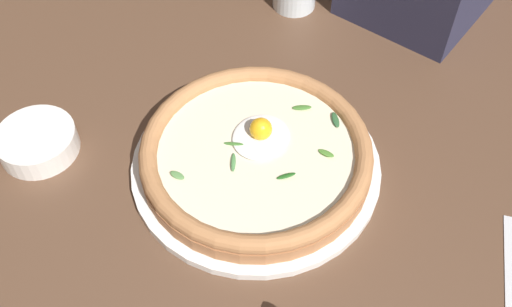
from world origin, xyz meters
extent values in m
cube|color=brown|center=(0.00, 0.00, -0.01)|extent=(2.40, 2.40, 0.03)
cylinder|color=white|center=(-0.01, -0.02, 0.01)|extent=(0.33, 0.33, 0.01)
cylinder|color=#B07246|center=(-0.01, -0.02, 0.02)|extent=(0.31, 0.31, 0.02)
torus|color=#B5794A|center=(-0.01, -0.02, 0.04)|extent=(0.31, 0.31, 0.02)
cylinder|color=#EFE2C2|center=(-0.01, -0.02, 0.04)|extent=(0.26, 0.26, 0.00)
ellipsoid|color=white|center=(0.01, -0.02, 0.04)|extent=(0.08, 0.07, 0.01)
sphere|color=yellow|center=(0.02, -0.02, 0.05)|extent=(0.03, 0.03, 0.03)
ellipsoid|color=#2C5A31|center=(0.09, -0.09, 0.04)|extent=(0.03, 0.02, 0.00)
ellipsoid|color=#578949|center=(-0.09, 0.04, 0.04)|extent=(0.01, 0.02, 0.00)
ellipsoid|color=#266521|center=(-0.03, -0.08, 0.04)|extent=(0.02, 0.02, 0.01)
ellipsoid|color=#599A38|center=(0.03, -0.10, 0.04)|extent=(0.01, 0.03, 0.01)
ellipsoid|color=#4A8838|center=(-0.01, 0.01, 0.04)|extent=(0.01, 0.03, 0.01)
ellipsoid|color=#498433|center=(0.09, -0.04, 0.04)|extent=(0.02, 0.03, 0.01)
ellipsoid|color=#4E8E4C|center=(-0.04, -0.01, 0.04)|extent=(0.03, 0.02, 0.01)
cylinder|color=white|center=(-0.13, 0.25, 0.02)|extent=(0.11, 0.11, 0.03)
cube|color=silver|center=(0.02, -0.36, 0.00)|extent=(0.14, 0.06, 0.00)
camera|label=1|loc=(-0.43, -0.26, 0.64)|focal=41.72mm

